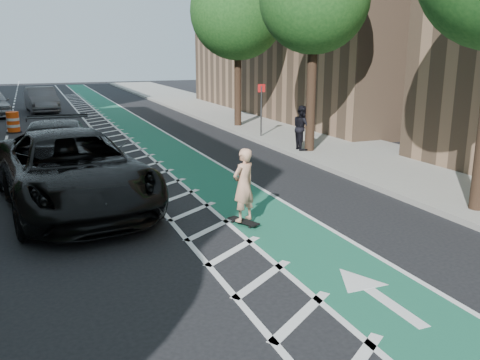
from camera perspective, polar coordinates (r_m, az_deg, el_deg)
ground at (r=9.93m, az=-8.93°, el=-9.15°), size 120.00×120.00×0.00m
bike_lane at (r=19.93m, az=-7.32°, el=2.87°), size 2.00×90.00×0.01m
buffer_strip at (r=19.61m, az=-11.56°, el=2.50°), size 1.40×90.00×0.01m
sidewalk_right at (r=22.45m, az=8.93°, el=4.27°), size 5.00×90.00×0.15m
curb_right at (r=21.30m, az=3.26°, el=3.90°), size 0.12×90.00×0.16m
tree_r_d at (r=26.86m, az=-0.63°, el=18.26°), size 4.20×4.20×7.90m
sign_post at (r=23.14m, az=2.40°, el=7.92°), size 0.35×0.08×2.47m
skateboard at (r=11.79m, az=0.39°, el=-4.66°), size 0.55×0.85×0.11m
skateboarder at (r=11.53m, az=0.40°, el=-0.57°), size 0.73×0.62×1.70m
suv_near at (r=13.63m, az=-18.34°, el=1.06°), size 4.05×7.32×1.94m
suv_far at (r=16.68m, az=-20.01°, el=2.95°), size 3.04×6.29×1.76m
car_grey at (r=36.11m, az=-21.41°, el=8.39°), size 2.17×5.03×1.61m
pedestrian at (r=20.03m, az=6.99°, el=5.86°), size 0.76×0.92×1.73m
barrel_b at (r=18.73m, az=-21.28°, el=2.55°), size 0.65×0.65×0.89m
barrel_c at (r=27.50m, az=-24.12°, el=5.89°), size 0.75×0.75×1.02m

